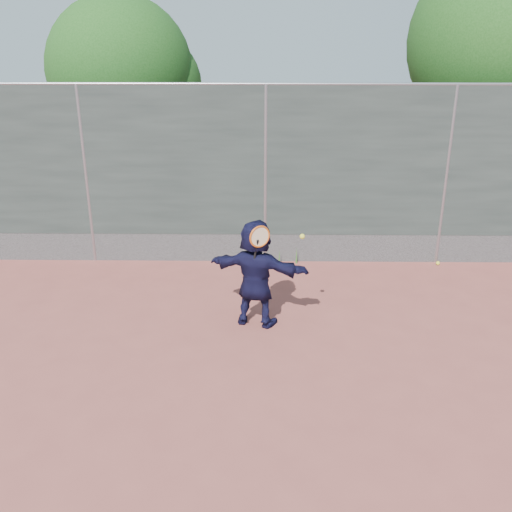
{
  "coord_description": "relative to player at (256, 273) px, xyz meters",
  "views": [
    {
      "loc": [
        -0.02,
        -5.82,
        3.76
      ],
      "look_at": [
        -0.12,
        1.2,
        1.0
      ],
      "focal_mm": 40.0,
      "sensor_mm": 36.0,
      "label": 1
    }
  ],
  "objects": [
    {
      "name": "fence",
      "position": [
        0.12,
        2.3,
        0.84
      ],
      "size": [
        20.0,
        0.06,
        3.03
      ],
      "color": "#38423D",
      "rests_on": "ground"
    },
    {
      "name": "ball_ground",
      "position": [
        3.12,
        2.15,
        -0.71
      ],
      "size": [
        0.07,
        0.07,
        0.07
      ],
      "primitive_type": "sphere",
      "color": "yellow",
      "rests_on": "ground"
    },
    {
      "name": "swing_action",
      "position": [
        0.1,
        -0.19,
        0.57
      ],
      "size": [
        0.71,
        0.17,
        0.51
      ],
      "color": "#D05513",
      "rests_on": "ground"
    },
    {
      "name": "tree_left",
      "position": [
        -2.72,
        5.35,
        2.19
      ],
      "size": [
        3.15,
        3.0,
        4.53
      ],
      "color": "#382314",
      "rests_on": "ground"
    },
    {
      "name": "player",
      "position": [
        0.0,
        0.0,
        0.0
      ],
      "size": [
        1.45,
        0.83,
        1.49
      ],
      "primitive_type": "imported",
      "rotation": [
        0.0,
        0.0,
        2.84
      ],
      "color": "#131233",
      "rests_on": "ground"
    },
    {
      "name": "ground",
      "position": [
        0.12,
        -1.2,
        -0.75
      ],
      "size": [
        80.0,
        80.0,
        0.0
      ],
      "primitive_type": "plane",
      "color": "#9E4C42",
      "rests_on": "ground"
    },
    {
      "name": "weed_clump",
      "position": [
        0.42,
        2.18,
        -0.61
      ],
      "size": [
        0.68,
        0.07,
        0.3
      ],
      "color": "#387226",
      "rests_on": "ground"
    }
  ]
}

